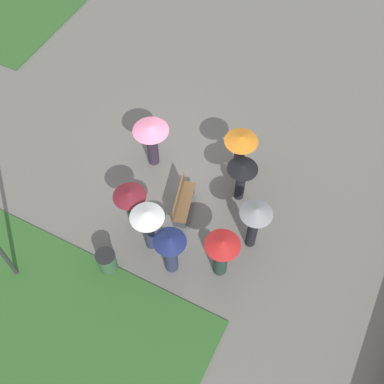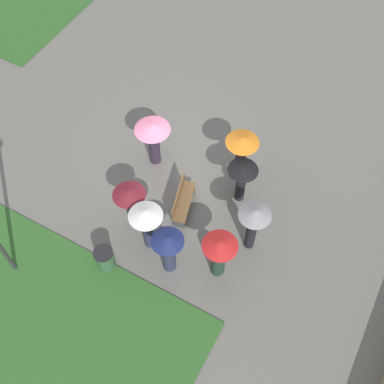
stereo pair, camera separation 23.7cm
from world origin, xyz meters
name	(u,v)px [view 2 (the right image)]	position (x,y,z in m)	size (l,w,h in m)	color
ground_plane	(171,166)	(0.00, 0.00, 0.00)	(90.00, 90.00, 0.00)	#66635E
lawn_patch_near	(13,334)	(-6.95, 0.96, 0.03)	(6.05, 9.86, 0.06)	#2D5B26
park_bench	(182,201)	(-1.26, -1.13, 0.46)	(1.56, 0.80, 0.90)	brown
trash_bin	(105,259)	(-4.03, -0.15, 0.43)	(0.57, 0.57, 0.85)	#335638
crowd_person_red	(219,253)	(-2.61, -3.07, 1.16)	(0.99, 0.99, 1.79)	#1E3328
crowd_person_pink	(153,136)	(-0.02, 0.59, 1.27)	(1.15, 1.15, 1.78)	#2D2333
crowd_person_black	(242,176)	(-0.02, -2.53, 1.20)	(0.93, 0.93, 1.69)	black
crowd_person_grey	(254,221)	(-1.40, -3.51, 1.40)	(0.93, 0.93, 1.96)	black
crowd_person_maroon	(130,199)	(-2.36, -0.03, 1.25)	(0.97, 0.97, 1.70)	#1E3328
crowd_person_navy	(168,249)	(-3.16, -1.78, 1.13)	(0.91, 0.91, 1.79)	#282D47
crowd_person_orange	(241,149)	(0.77, -2.12, 1.35)	(1.04, 1.04, 1.91)	#2D2333
crowd_person_white	(146,220)	(-2.81, -0.88, 1.43)	(0.98, 0.98, 1.92)	#282D47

